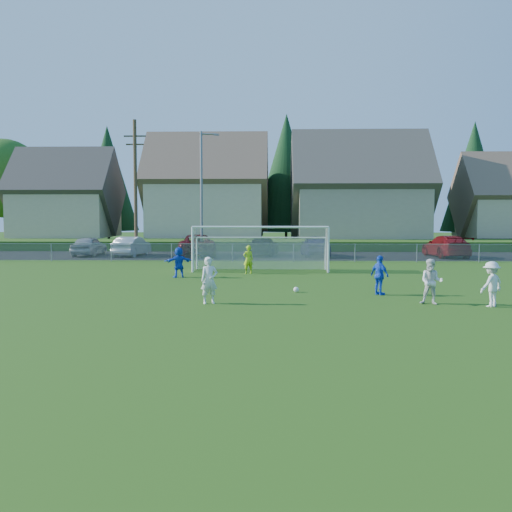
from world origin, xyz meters
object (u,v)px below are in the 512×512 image
object	(u,v)px
car_a	(89,246)
car_d	(263,247)
car_b	(132,246)
car_e	(315,246)
player_blue_b	(179,262)
player_white_a	(209,280)
player_white_b	(431,282)
car_c	(197,245)
player_blue_a	(380,275)
soccer_goal	(261,241)
goalkeeper	(248,259)
player_white_c	(491,284)
soccer_ball	(296,290)
car_g	(446,246)

from	to	relation	value
car_a	car_d	bearing A→B (deg)	-176.70
car_b	car_e	xyz separation A→B (m)	(13.55, -0.00, 0.08)
player_blue_b	car_d	distance (m)	15.41
player_white_a	player_white_b	xyz separation A→B (m)	(7.81, 0.05, -0.03)
car_b	car_c	distance (m)	4.84
player_blue_a	car_c	xyz separation A→B (m)	(-9.85, 20.58, 0.03)
soccer_goal	car_b	bearing A→B (deg)	132.28
goalkeeper	car_b	bearing A→B (deg)	-73.71
player_white_b	car_e	bearing A→B (deg)	115.77
player_white_c	car_d	world-z (taller)	player_white_c
soccer_goal	player_blue_a	bearing A→B (deg)	-63.12
player_blue_b	car_c	distance (m)	14.55
player_blue_a	car_e	size ratio (longest dim) A/B	0.33
player_white_c	player_blue_b	bearing A→B (deg)	-70.21
soccer_ball	player_white_a	bearing A→B (deg)	-135.73
player_white_b	car_d	bearing A→B (deg)	124.70
player_white_b	soccer_ball	bearing A→B (deg)	166.02
player_blue_a	player_blue_b	distance (m)	10.75
player_white_a	car_e	bearing A→B (deg)	56.01
car_e	car_a	bearing A→B (deg)	-3.71
goalkeeper	player_white_a	bearing A→B (deg)	64.82
player_white_a	player_blue_b	size ratio (longest dim) A/B	1.09
car_e	soccer_goal	bearing A→B (deg)	67.39
player_white_a	car_g	size ratio (longest dim) A/B	0.31
player_white_c	car_g	world-z (taller)	car_g
player_white_c	player_white_a	bearing A→B (deg)	-36.42
player_white_a	car_g	bearing A→B (deg)	35.96
player_white_a	car_e	xyz separation A→B (m)	(5.28, 22.86, -0.04)
player_white_c	soccer_ball	bearing A→B (deg)	-62.18
car_g	car_d	bearing A→B (deg)	-7.79
car_g	soccer_goal	world-z (taller)	soccer_goal
car_e	player_blue_a	bearing A→B (deg)	89.80
car_a	player_blue_b	bearing A→B (deg)	123.28
car_e	car_g	bearing A→B (deg)	174.91
player_blue_b	car_d	bearing A→B (deg)	-128.79
player_blue_b	car_b	size ratio (longest dim) A/B	0.35
goalkeeper	car_g	world-z (taller)	car_g
player_white_c	car_b	distance (m)	29.41
goalkeeper	car_d	size ratio (longest dim) A/B	0.32
soccer_ball	car_a	size ratio (longest dim) A/B	0.05
goalkeeper	soccer_goal	xyz separation A→B (m)	(0.62, 1.64, 0.88)
car_c	car_g	bearing A→B (deg)	171.32
car_b	soccer_goal	bearing A→B (deg)	140.04
player_blue_a	car_a	xyz separation A→B (m)	(-17.91, 20.52, -0.05)
goalkeeper	soccer_ball	bearing A→B (deg)	86.98
soccer_ball	car_c	distance (m)	20.99
soccer_ball	player_blue_b	xyz separation A→B (m)	(-5.64, 5.39, 0.65)
player_blue_b	soccer_ball	bearing A→B (deg)	112.13
player_blue_a	car_a	size ratio (longest dim) A/B	0.36
car_a	soccer_goal	size ratio (longest dim) A/B	0.57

